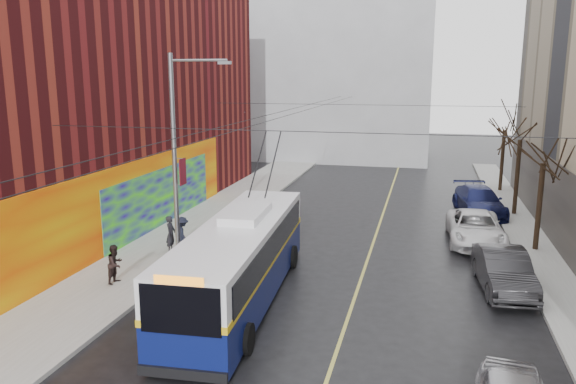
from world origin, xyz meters
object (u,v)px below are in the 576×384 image
(tree_near, at_px, (545,146))
(parked_car_d, at_px, (479,201))
(parked_car_b, at_px, (504,271))
(streetlight_pole, at_px, (178,156))
(following_car, at_px, (268,218))
(trolleybus, at_px, (240,260))
(pedestrian_c, at_px, (182,234))
(tree_far, at_px, (505,119))
(pedestrian_a, at_px, (171,234))
(tree_mid, at_px, (521,126))
(pedestrian_b, at_px, (115,264))
(parked_car_c, at_px, (475,228))

(tree_near, xyz_separation_m, parked_car_d, (-2.00, 6.84, -4.16))
(tree_near, height_order, parked_car_b, tree_near)
(streetlight_pole, xyz_separation_m, parked_car_b, (13.07, 0.57, -4.05))
(parked_car_b, distance_m, following_car, 12.39)
(trolleybus, bearing_deg, pedestrian_c, 130.37)
(following_car, xyz_separation_m, pedestrian_c, (-2.79, -4.55, 0.21))
(tree_near, bearing_deg, parked_car_d, 106.29)
(streetlight_pole, height_order, parked_car_b, streetlight_pole)
(parked_car_b, bearing_deg, tree_far, 78.74)
(parked_car_d, height_order, pedestrian_a, pedestrian_a)
(tree_mid, bearing_deg, pedestrian_b, -136.93)
(streetlight_pole, xyz_separation_m, pedestrian_b, (-1.59, -2.64, -3.93))
(tree_near, distance_m, tree_mid, 7.01)
(streetlight_pole, xyz_separation_m, pedestrian_c, (-0.73, 1.70, -3.89))
(parked_car_d, bearing_deg, following_car, -159.06)
(parked_car_c, height_order, parked_car_d, parked_car_d)
(pedestrian_b, bearing_deg, streetlight_pole, -25.61)
(parked_car_b, height_order, following_car, parked_car_b)
(parked_car_c, height_order, pedestrian_a, pedestrian_a)
(tree_mid, height_order, pedestrian_a, tree_mid)
(streetlight_pole, height_order, pedestrian_a, streetlight_pole)
(tree_near, distance_m, pedestrian_b, 19.26)
(pedestrian_b, bearing_deg, parked_car_d, -38.11)
(parked_car_b, distance_m, parked_car_c, 6.24)
(tree_far, bearing_deg, streetlight_pole, -127.12)
(tree_near, bearing_deg, pedestrian_b, -152.69)
(parked_car_b, bearing_deg, pedestrian_b, -172.82)
(parked_car_d, xyz_separation_m, following_car, (-11.08, -6.59, -0.06))
(tree_far, bearing_deg, parked_car_c, -101.38)
(parked_car_c, bearing_deg, streetlight_pole, -153.15)
(pedestrian_a, bearing_deg, pedestrian_b, 168.95)
(tree_mid, bearing_deg, tree_far, 90.00)
(streetlight_pole, height_order, parked_car_c, streetlight_pole)
(tree_far, height_order, parked_car_c, tree_far)
(streetlight_pole, relative_size, parked_car_b, 1.87)
(following_car, bearing_deg, pedestrian_a, -126.85)
(tree_far, distance_m, following_car, 19.48)
(tree_far, height_order, pedestrian_b, tree_far)
(trolleybus, relative_size, parked_car_c, 2.18)
(tree_mid, bearing_deg, parked_car_d, -175.49)
(parked_car_d, height_order, following_car, parked_car_d)
(pedestrian_a, bearing_deg, trolleybus, -137.49)
(tree_near, height_order, pedestrian_b, tree_near)
(following_car, bearing_deg, pedestrian_c, -123.93)
(following_car, height_order, pedestrian_b, pedestrian_b)
(streetlight_pole, bearing_deg, trolleybus, -37.98)
(following_car, bearing_deg, parked_car_b, -29.75)
(trolleybus, bearing_deg, parked_car_b, 16.09)
(parked_car_d, bearing_deg, pedestrian_a, -151.43)
(parked_car_b, bearing_deg, streetlight_pole, 177.33)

